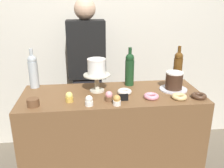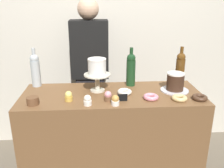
# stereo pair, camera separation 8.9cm
# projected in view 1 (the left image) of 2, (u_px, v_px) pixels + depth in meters

# --- Properties ---
(back_wall) EXTENTS (6.00, 0.05, 2.60)m
(back_wall) POSITION_uv_depth(u_px,v_px,m) (102.00, 28.00, 2.55)
(back_wall) COLOR beige
(back_wall) RESTS_ON ground_plane
(display_counter) EXTENTS (1.40, 0.55, 0.89)m
(display_counter) POSITION_uv_depth(u_px,v_px,m) (112.00, 143.00, 2.04)
(display_counter) COLOR brown
(display_counter) RESTS_ON ground_plane
(cake_stand_pedestal) EXTENTS (0.21, 0.21, 0.14)m
(cake_stand_pedestal) POSITION_uv_depth(u_px,v_px,m) (97.00, 80.00, 1.91)
(cake_stand_pedestal) COLOR beige
(cake_stand_pedestal) RESTS_ON display_counter
(white_layer_cake) EXTENTS (0.14, 0.14, 0.12)m
(white_layer_cake) POSITION_uv_depth(u_px,v_px,m) (97.00, 67.00, 1.88)
(white_layer_cake) COLOR white
(white_layer_cake) RESTS_ON cake_stand_pedestal
(silver_serving_platter) EXTENTS (0.22, 0.22, 0.01)m
(silver_serving_platter) POSITION_uv_depth(u_px,v_px,m) (173.00, 89.00, 1.97)
(silver_serving_platter) COLOR silver
(silver_serving_platter) RESTS_ON display_counter
(chocolate_round_cake) EXTENTS (0.14, 0.14, 0.14)m
(chocolate_round_cake) POSITION_uv_depth(u_px,v_px,m) (174.00, 80.00, 1.95)
(chocolate_round_cake) COLOR #3D2619
(chocolate_round_cake) RESTS_ON silver_serving_platter
(wine_bottle_clear) EXTENTS (0.08, 0.08, 0.33)m
(wine_bottle_clear) POSITION_uv_depth(u_px,v_px,m) (33.00, 71.00, 1.98)
(wine_bottle_clear) COLOR #B2BCC1
(wine_bottle_clear) RESTS_ON display_counter
(wine_bottle_amber) EXTENTS (0.08, 0.08, 0.33)m
(wine_bottle_amber) POSITION_uv_depth(u_px,v_px,m) (178.00, 67.00, 2.09)
(wine_bottle_amber) COLOR #5B3814
(wine_bottle_amber) RESTS_ON display_counter
(wine_bottle_green) EXTENTS (0.08, 0.08, 0.33)m
(wine_bottle_green) POSITION_uv_depth(u_px,v_px,m) (130.00, 69.00, 2.04)
(wine_bottle_green) COLOR #193D1E
(wine_bottle_green) RESTS_ON display_counter
(cupcake_vanilla) EXTENTS (0.06, 0.06, 0.07)m
(cupcake_vanilla) POSITION_uv_depth(u_px,v_px,m) (89.00, 101.00, 1.67)
(cupcake_vanilla) COLOR white
(cupcake_vanilla) RESTS_ON display_counter
(cupcake_strawberry) EXTENTS (0.06, 0.06, 0.07)m
(cupcake_strawberry) POSITION_uv_depth(u_px,v_px,m) (109.00, 96.00, 1.75)
(cupcake_strawberry) COLOR brown
(cupcake_strawberry) RESTS_ON display_counter
(cupcake_caramel) EXTENTS (0.06, 0.06, 0.07)m
(cupcake_caramel) POSITION_uv_depth(u_px,v_px,m) (117.00, 100.00, 1.68)
(cupcake_caramel) COLOR white
(cupcake_caramel) RESTS_ON display_counter
(cupcake_lemon) EXTENTS (0.06, 0.06, 0.07)m
(cupcake_lemon) POSITION_uv_depth(u_px,v_px,m) (69.00, 97.00, 1.73)
(cupcake_lemon) COLOR gold
(cupcake_lemon) RESTS_ON display_counter
(donut_glazed) EXTENTS (0.11, 0.11, 0.03)m
(donut_glazed) POSITION_uv_depth(u_px,v_px,m) (179.00, 97.00, 1.79)
(donut_glazed) COLOR #E0C17F
(donut_glazed) RESTS_ON display_counter
(donut_chocolate) EXTENTS (0.11, 0.11, 0.03)m
(donut_chocolate) POSITION_uv_depth(u_px,v_px,m) (199.00, 96.00, 1.81)
(donut_chocolate) COLOR #472D1E
(donut_chocolate) RESTS_ON display_counter
(donut_sugar) EXTENTS (0.11, 0.11, 0.03)m
(donut_sugar) POSITION_uv_depth(u_px,v_px,m) (124.00, 92.00, 1.89)
(donut_sugar) COLOR silver
(donut_sugar) RESTS_ON display_counter
(donut_pink) EXTENTS (0.11, 0.11, 0.03)m
(donut_pink) POSITION_uv_depth(u_px,v_px,m) (151.00, 96.00, 1.80)
(donut_pink) COLOR pink
(donut_pink) RESTS_ON display_counter
(cookie_stack) EXTENTS (0.08, 0.08, 0.05)m
(cookie_stack) POSITION_uv_depth(u_px,v_px,m) (33.00, 102.00, 1.67)
(cookie_stack) COLOR brown
(cookie_stack) RESTS_ON display_counter
(price_sign_chalkboard) EXTENTS (0.07, 0.01, 0.05)m
(price_sign_chalkboard) POSITION_uv_depth(u_px,v_px,m) (123.00, 97.00, 1.75)
(price_sign_chalkboard) COLOR black
(price_sign_chalkboard) RESTS_ON display_counter
(barista_figure) EXTENTS (0.36, 0.22, 1.60)m
(barista_figure) POSITION_uv_depth(u_px,v_px,m) (87.00, 77.00, 2.44)
(barista_figure) COLOR black
(barista_figure) RESTS_ON ground_plane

